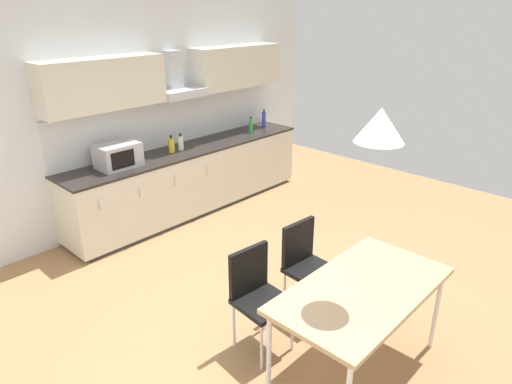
% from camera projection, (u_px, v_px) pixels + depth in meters
% --- Properties ---
extents(ground_plane, '(8.83, 8.41, 0.02)m').
position_uv_depth(ground_plane, '(284.00, 319.00, 4.16)').
color(ground_plane, '#9E754C').
extents(wall_back, '(7.06, 0.10, 2.83)m').
position_uv_depth(wall_back, '(103.00, 116.00, 5.43)').
color(wall_back, silver).
rests_on(wall_back, ground_plane).
extents(kitchen_counter, '(3.57, 0.67, 0.89)m').
position_uv_depth(kitchen_counter, '(191.00, 179.00, 6.21)').
color(kitchen_counter, '#333333').
rests_on(kitchen_counter, ground_plane).
extents(backsplash_tile, '(3.55, 0.02, 0.60)m').
position_uv_depth(backsplash_tile, '(174.00, 122.00, 6.13)').
color(backsplash_tile, silver).
rests_on(backsplash_tile, kitchen_counter).
extents(upper_wall_cabinets, '(3.55, 0.40, 0.57)m').
position_uv_depth(upper_wall_cabinets, '(178.00, 75.00, 5.79)').
color(upper_wall_cabinets, beige).
extents(microwave, '(0.48, 0.35, 0.28)m').
position_uv_depth(microwave, '(118.00, 155.00, 5.29)').
color(microwave, '#ADADB2').
rests_on(microwave, kitchen_counter).
extents(bottle_blue, '(0.06, 0.06, 0.28)m').
position_uv_depth(bottle_blue, '(264.00, 119.00, 7.03)').
color(bottle_blue, blue).
rests_on(bottle_blue, kitchen_counter).
extents(bottle_white, '(0.07, 0.07, 0.22)m').
position_uv_depth(bottle_white, '(181.00, 143.00, 5.92)').
color(bottle_white, white).
rests_on(bottle_white, kitchen_counter).
extents(bottle_yellow, '(0.08, 0.08, 0.22)m').
position_uv_depth(bottle_yellow, '(171.00, 145.00, 5.84)').
color(bottle_yellow, yellow).
rests_on(bottle_yellow, kitchen_counter).
extents(bottle_green, '(0.06, 0.06, 0.24)m').
position_uv_depth(bottle_green, '(251.00, 126.00, 6.72)').
color(bottle_green, green).
rests_on(bottle_green, kitchen_counter).
extents(dining_table, '(1.43, 0.77, 0.76)m').
position_uv_depth(dining_table, '(362.00, 293.00, 3.32)').
color(dining_table, tan).
rests_on(dining_table, ground_plane).
extents(chair_far_left, '(0.44, 0.44, 0.87)m').
position_uv_depth(chair_far_left, '(257.00, 290.00, 3.66)').
color(chair_far_left, black).
rests_on(chair_far_left, ground_plane).
extents(chair_far_right, '(0.43, 0.43, 0.87)m').
position_uv_depth(chair_far_right, '(306.00, 259.00, 4.09)').
color(chair_far_right, black).
rests_on(chair_far_right, ground_plane).
extents(pendant_lamp, '(0.32, 0.32, 0.22)m').
position_uv_depth(pendant_lamp, '(380.00, 125.00, 2.84)').
color(pendant_lamp, silver).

